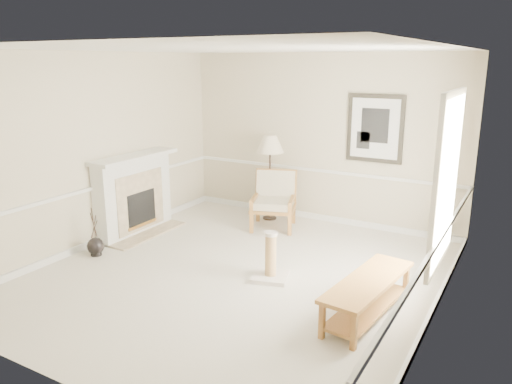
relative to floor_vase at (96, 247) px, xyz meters
The scene contains 8 objects.
ground 2.20m from the floor_vase, 12.08° to the left, with size 5.50×5.50×0.00m, color silver.
room 2.92m from the floor_vase, 13.22° to the left, with size 5.04×5.54×2.92m.
fireplace 1.19m from the floor_vase, 100.31° to the left, with size 0.64×1.64×1.31m.
floor_vase is the anchor object (origin of this frame).
armchair 3.00m from the floor_vase, 56.63° to the left, with size 0.93×0.96×0.95m.
floor_lamp 3.34m from the floor_vase, 63.89° to the left, with size 0.54×0.54×1.51m.
bench 4.00m from the floor_vase, ahead, with size 0.64×1.59×0.44m.
scratching_post 2.66m from the floor_vase, 12.14° to the left, with size 0.56×0.56×0.64m.
Camera 1 is at (3.27, -5.22, 2.77)m, focal length 35.00 mm.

